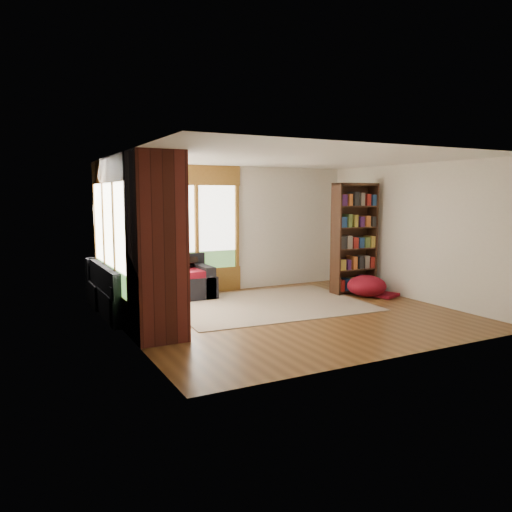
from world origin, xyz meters
name	(u,v)px	position (x,y,z in m)	size (l,w,h in m)	color
floor	(292,315)	(0.00, 0.00, 0.00)	(5.50, 5.50, 0.00)	#4F3016
ceiling	(293,158)	(0.00, 0.00, 2.60)	(5.50, 5.50, 0.00)	white
wall_back	(230,229)	(0.00, 2.50, 1.30)	(5.50, 0.04, 2.60)	silver
wall_front	(401,254)	(0.00, -2.50, 1.30)	(5.50, 0.04, 2.60)	silver
wall_left	(125,246)	(-2.75, 0.00, 1.30)	(0.04, 5.00, 2.60)	silver
wall_right	(415,232)	(2.75, 0.00, 1.30)	(0.04, 5.00, 2.60)	silver
windows_back	(175,228)	(-1.20, 2.47, 1.35)	(2.82, 0.10, 1.90)	olive
windows_left	(110,236)	(-2.72, 1.20, 1.35)	(0.10, 2.62, 1.90)	olive
roller_blind	(101,210)	(-2.69, 2.03, 1.75)	(0.03, 0.72, 0.90)	gray
brick_chimney	(157,247)	(-2.40, -0.35, 1.30)	(0.70, 0.70, 2.60)	#471914
sectional_sofa	(150,290)	(-1.95, 1.70, 0.30)	(2.20, 2.20, 0.80)	black
area_rug	(268,304)	(0.02, 0.89, 0.01)	(3.49, 2.67, 0.01)	beige
bookshelf	(354,238)	(2.14, 1.07, 1.12)	(0.96, 0.32, 2.25)	#381E12
pouf	(367,285)	(2.13, 0.64, 0.22)	(0.77, 0.77, 0.42)	maroon
dog_tan	(158,260)	(-1.73, 1.92, 0.80)	(1.05, 1.07, 0.53)	brown
dog_brindle	(143,270)	(-2.19, 1.22, 0.74)	(0.69, 0.85, 0.42)	#362216
throw_pillows	(149,264)	(-1.92, 1.85, 0.75)	(1.98, 1.68, 0.45)	black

